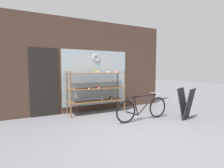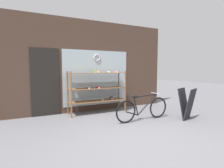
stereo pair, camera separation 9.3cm
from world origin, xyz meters
TOP-DOWN VIEW (x-y plane):
  - ground_plane at (0.00, 0.00)m, footprint 30.00×30.00m
  - storefront_facade at (-0.04, 2.80)m, footprint 5.85×0.13m
  - display_case at (0.10, 2.40)m, footprint 1.91×0.52m
  - bicycle at (0.89, 0.99)m, footprint 1.75×0.46m
  - sandwich_board at (2.12, 0.52)m, footprint 0.64×0.56m

SIDE VIEW (x-z plane):
  - ground_plane at x=0.00m, z-range 0.00..0.00m
  - bicycle at x=0.89m, z-range -0.04..0.71m
  - sandwich_board at x=2.12m, z-range 0.01..0.90m
  - display_case at x=0.10m, z-range 0.14..1.56m
  - storefront_facade at x=-0.04m, z-range -0.03..3.08m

